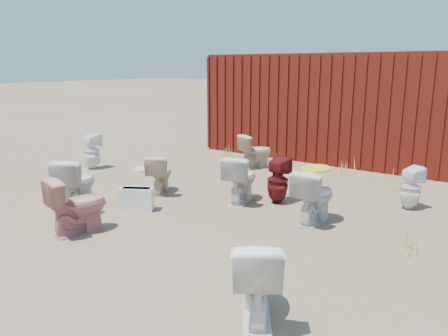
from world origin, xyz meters
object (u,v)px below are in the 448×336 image
Objects in this scene: toilet_back_yellowlid at (314,196)px; toilet_back_beige_right at (256,151)px; toilet_back_a at (91,151)px; toilet_back_beige_left at (160,174)px; toilet_back_e at (410,188)px; toilet_front_maroon at (278,180)px; toilet_front_a at (77,183)px; toilet_front_e at (256,277)px; toilet_front_pink at (78,205)px; toilet_front_c at (241,179)px; loose_tank at (137,199)px; shipping_container at (339,106)px.

toilet_back_beige_right is at bearing -42.68° from toilet_back_yellowlid.
toilet_back_a reaches higher than toilet_back_beige_left.
toilet_back_e is (3.67, 1.64, -0.00)m from toilet_back_beige_left.
toilet_front_a is at bearing 45.85° from toilet_front_maroon.
toilet_front_e is at bearing 120.62° from toilet_front_maroon.
toilet_front_pink is 1.13× the size of toilet_back_beige_left.
toilet_front_c is 1.13× the size of toilet_back_beige_left.
toilet_front_a is 3.10m from toilet_front_maroon.
toilet_back_beige_left reaches higher than loose_tank.
toilet_front_a is 1.19× the size of toilet_back_beige_left.
toilet_front_c is at bearing 165.52° from toilet_back_beige_left.
loose_tank is (-2.99, 1.37, -0.20)m from toilet_front_e.
toilet_front_pink reaches higher than toilet_back_beige_right.
loose_tank is at bearing 63.13° from toilet_back_e.
toilet_front_maroon is at bearing -105.92° from toilet_front_pink.
toilet_front_pink is 1.00× the size of toilet_back_yellowlid.
toilet_back_beige_left is 0.94× the size of toilet_back_beige_right.
toilet_front_e is 1.14× the size of toilet_back_e.
toilet_back_beige_left is at bearing 6.10° from toilet_back_yellowlid.
shipping_container reaches higher than toilet_back_beige_left.
toilet_back_e is 1.33× the size of loose_tank.
toilet_back_beige_left is (-0.43, 1.95, -0.04)m from toilet_front_pink.
toilet_front_e is 1.51× the size of loose_tank.
toilet_front_c is (0.23, -4.46, -0.82)m from shipping_container.
toilet_front_pink is 1.03× the size of toilet_front_maroon.
loose_tank is at bearing 153.55° from toilet_back_a.
toilet_back_yellowlid is 2.63m from loose_tank.
toilet_back_a is 3.47m from toilet_back_beige_right.
toilet_back_a reaches higher than toilet_front_e.
toilet_front_a is at bearing 137.02° from toilet_back_a.
shipping_container is 4.32m from toilet_front_maroon.
toilet_front_c reaches higher than loose_tank.
toilet_back_beige_left is at bearing 168.40° from toilet_back_a.
toilet_front_a is 1.08× the size of toilet_front_maroon.
shipping_container is 7.50× the size of toilet_front_a.
toilet_back_yellowlid is (1.35, -0.17, -0.00)m from toilet_front_c.
toilet_front_pink is (-0.73, -6.82, -0.82)m from shipping_container.
toilet_front_c is 1.07× the size of toilet_back_beige_right.
toilet_front_e is 5.72m from toilet_back_beige_right.
loose_tank is at bearing 26.24° from toilet_back_yellowlid.
toilet_back_beige_right is at bearing -91.73° from toilet_front_e.
shipping_container is 7.88× the size of toilet_front_pink.
toilet_front_maroon reaches higher than toilet_back_e.
toilet_front_c is 1.15× the size of toilet_back_e.
toilet_front_e is at bearing 105.03° from toilet_back_yellowlid.
toilet_front_a is at bearing -21.56° from toilet_front_pink.
toilet_front_e is at bearing -172.71° from toilet_front_pink.
toilet_front_pink reaches higher than loose_tank.
shipping_container is at bearing -101.61° from toilet_front_c.
toilet_back_beige_left reaches higher than toilet_back_e.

